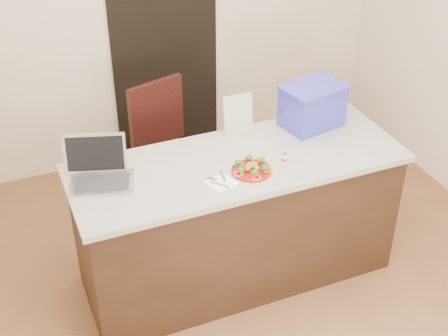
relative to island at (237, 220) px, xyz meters
name	(u,v)px	position (x,y,z in m)	size (l,w,h in m)	color
ground	(252,297)	(0.00, -0.25, -0.46)	(4.00, 4.00, 0.00)	brown
room_shell	(259,70)	(0.00, -0.25, 1.16)	(4.00, 4.00, 4.00)	white
doorway	(165,45)	(0.10, 1.73, 0.54)	(0.90, 0.02, 2.00)	black
island	(237,220)	(0.00, 0.00, 0.00)	(2.06, 0.76, 0.92)	black
plate	(251,170)	(0.02, -0.15, 0.47)	(0.24, 0.24, 0.02)	maroon
meatballs	(251,167)	(0.02, -0.14, 0.49)	(0.09, 0.08, 0.04)	olive
broccoli	(252,165)	(0.02, -0.15, 0.50)	(0.20, 0.20, 0.04)	#144A13
pepper_rings	(251,169)	(0.02, -0.15, 0.48)	(0.23, 0.23, 0.01)	orange
napkin	(221,183)	(-0.19, -0.19, 0.46)	(0.15, 0.15, 0.01)	white
fork	(217,182)	(-0.21, -0.18, 0.47)	(0.09, 0.16, 0.00)	#AAAAAE
knife	(227,182)	(-0.16, -0.21, 0.47)	(0.03, 0.19, 0.01)	white
yogurt_bottle	(285,159)	(0.25, -0.13, 0.48)	(0.03, 0.03, 0.06)	silver
laptop	(99,169)	(-0.82, 0.12, 0.53)	(0.42, 0.38, 0.25)	#B5B6BA
leaflet	(238,115)	(0.13, 0.29, 0.60)	(0.20, 0.00, 0.28)	silver
blue_box	(312,106)	(0.62, 0.21, 0.60)	(0.44, 0.36, 0.29)	#2E31A8
chair	(162,142)	(-0.20, 0.93, 0.12)	(0.56, 0.57, 1.02)	black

